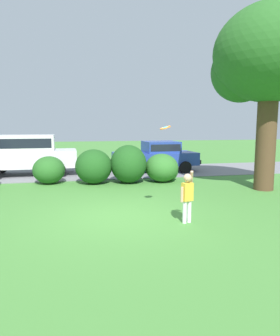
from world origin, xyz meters
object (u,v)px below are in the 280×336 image
parked_sedan (157,155)px  parked_suv (28,153)px  frisbee (165,128)px  oak_tree_large (269,60)px  child_thrower (187,194)px

parked_sedan → parked_suv: 6.31m
frisbee → oak_tree_large: bearing=28.6°
child_thrower → oak_tree_large: bearing=37.7°
oak_tree_large → child_thrower: oak_tree_large is taller
parked_sedan → frisbee: bearing=-103.6°
parked_sedan → child_thrower: parked_sedan is taller
parked_suv → child_thrower: bearing=-60.3°
oak_tree_large → frisbee: size_ratio=23.36×
parked_sedan → parked_suv: bearing=179.2°
oak_tree_large → frisbee: oak_tree_large is taller
oak_tree_large → frisbee: 5.70m
child_thrower → frisbee: size_ratio=4.58×
oak_tree_large → child_thrower: 6.64m
child_thrower → parked_sedan: bearing=79.8°
parked_suv → child_thrower: (4.81, -8.43, -0.36)m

